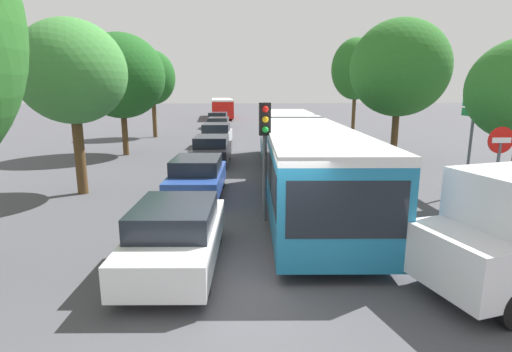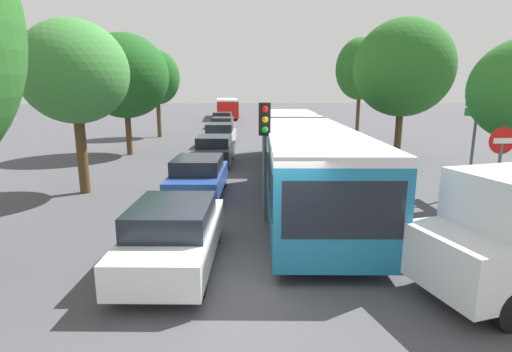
{
  "view_description": "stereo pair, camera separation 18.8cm",
  "coord_description": "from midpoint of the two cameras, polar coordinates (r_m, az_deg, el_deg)",
  "views": [
    {
      "loc": [
        -0.5,
        -7.28,
        3.78
      ],
      "look_at": [
        0.2,
        4.45,
        1.2
      ],
      "focal_mm": 28.0,
      "sensor_mm": 36.0,
      "label": 1
    },
    {
      "loc": [
        -0.32,
        -7.29,
        3.78
      ],
      "look_at": [
        0.2,
        4.45,
        1.2
      ],
      "focal_mm": 28.0,
      "sensor_mm": 36.0,
      "label": 2
    }
  ],
  "objects": [
    {
      "name": "queued_car_white",
      "position": [
        8.8,
        -11.94,
        -8.21
      ],
      "size": [
        1.97,
        4.2,
        1.43
      ],
      "rotation": [
        0.0,
        0.0,
        1.52
      ],
      "color": "white",
      "rests_on": "ground"
    },
    {
      "name": "tree_right_far",
      "position": [
        30.59,
        13.91,
        14.61
      ],
      "size": [
        3.5,
        3.5,
        7.36
      ],
      "color": "#51381E",
      "rests_on": "ground"
    },
    {
      "name": "traffic_light",
      "position": [
        11.23,
        0.79,
        5.83
      ],
      "size": [
        0.32,
        0.36,
        3.4
      ],
      "rotation": [
        0.0,
        0.0,
        -1.56
      ],
      "color": "#56595E",
      "rests_on": "ground"
    },
    {
      "name": "tree_left_far",
      "position": [
        24.25,
        -18.96,
        13.35
      ],
      "size": [
        4.88,
        4.88,
        6.82
      ],
      "color": "#51381E",
      "rests_on": "ground"
    },
    {
      "name": "ground_plane",
      "position": [
        8.21,
        -0.19,
        -15.0
      ],
      "size": [
        200.0,
        200.0,
        0.0
      ],
      "primitive_type": "plane",
      "color": "#47474C"
    },
    {
      "name": "queued_car_tan",
      "position": [
        33.88,
        -5.56,
        7.14
      ],
      "size": [
        1.97,
        4.21,
        1.43
      ],
      "rotation": [
        0.0,
        0.0,
        1.52
      ],
      "color": "tan",
      "rests_on": "ground"
    },
    {
      "name": "queued_car_silver",
      "position": [
        26.93,
        -5.84,
        5.89
      ],
      "size": [
        2.09,
        4.47,
        1.52
      ],
      "rotation": [
        0.0,
        0.0,
        1.52
      ],
      "color": "#B7BABF",
      "rests_on": "ground"
    },
    {
      "name": "tree_left_mid",
      "position": [
        15.68,
        -25.02,
        12.93
      ],
      "size": [
        3.72,
        3.72,
        6.14
      ],
      "color": "#51381E",
      "rests_on": "ground"
    },
    {
      "name": "tree_right_mid",
      "position": [
        22.01,
        19.6,
        14.0
      ],
      "size": [
        4.94,
        4.94,
        7.22
      ],
      "color": "#51381E",
      "rests_on": "ground"
    },
    {
      "name": "articulated_bus",
      "position": [
        15.9,
        5.55,
        4.02
      ],
      "size": [
        3.51,
        17.43,
        2.57
      ],
      "rotation": [
        0.0,
        0.0,
        -1.62
      ],
      "color": "teal",
      "rests_on": "ground"
    },
    {
      "name": "queued_car_black",
      "position": [
        20.47,
        -6.59,
        3.73
      ],
      "size": [
        1.98,
        4.24,
        1.44
      ],
      "rotation": [
        0.0,
        0.0,
        1.52
      ],
      "color": "black",
      "rests_on": "ground"
    },
    {
      "name": "no_entry_sign",
      "position": [
        12.22,
        30.9,
        1.66
      ],
      "size": [
        0.7,
        0.08,
        2.82
      ],
      "rotation": [
        0.0,
        0.0,
        -1.57
      ],
      "color": "#56595E",
      "rests_on": "ground"
    },
    {
      "name": "city_bus_rear",
      "position": [
        53.17,
        -4.98,
        9.79
      ],
      "size": [
        3.04,
        11.59,
        2.47
      ],
      "rotation": [
        0.0,
        0.0,
        1.61
      ],
      "color": "red",
      "rests_on": "ground"
    },
    {
      "name": "direction_sign_post",
      "position": [
        16.02,
        28.24,
        6.53
      ],
      "size": [
        0.1,
        1.4,
        3.6
      ],
      "rotation": [
        0.0,
        0.0,
        3.16
      ],
      "color": "#56595E",
      "rests_on": "ground"
    },
    {
      "name": "queued_car_blue",
      "position": [
        14.29,
        -8.75,
        -0.11
      ],
      "size": [
        1.96,
        4.2,
        1.43
      ],
      "rotation": [
        0.0,
        0.0,
        1.52
      ],
      "color": "#284799",
      "rests_on": "ground"
    },
    {
      "name": "tree_left_distant",
      "position": [
        32.75,
        -14.76,
        13.43
      ],
      "size": [
        3.53,
        3.53,
        6.69
      ],
      "color": "#51381E",
      "rests_on": "ground"
    },
    {
      "name": "queued_car_graphite",
      "position": [
        39.9,
        -5.56,
        7.98
      ],
      "size": [
        2.08,
        4.45,
        1.51
      ],
      "rotation": [
        0.0,
        0.0,
        1.52
      ],
      "color": "#47474C",
      "rests_on": "ground"
    }
  ]
}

